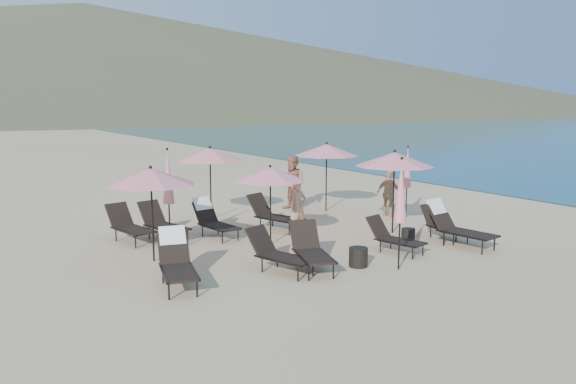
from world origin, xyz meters
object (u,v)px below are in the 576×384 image
lounger_2 (311,249)px  side_table_1 (408,236)px  lounger_9 (273,214)px  lounger_4 (443,224)px  umbrella_open_0 (151,177)px  lounger_5 (456,225)px  umbrella_closed_0 (401,192)px  lounger_6 (129,225)px  umbrella_closed_2 (168,178)px  beachgoer_a (298,208)px  beachgoer_c (389,193)px  beachgoer_b (293,183)px  umbrella_open_3 (210,155)px  umbrella_open_2 (394,159)px  lounger_1 (278,253)px  umbrella_open_4 (327,150)px  lounger_8 (213,219)px  umbrella_closed_1 (407,168)px  lounger_3 (394,237)px  lounger_7 (162,222)px  side_table_0 (358,257)px  umbrella_open_1 (270,174)px  lounger_0 (176,260)px

lounger_2 → side_table_1: 3.55m
lounger_9 → lounger_4: bearing=-64.5°
lounger_2 → umbrella_open_0: bearing=156.4°
lounger_5 → umbrella_closed_0: 3.14m
lounger_6 → umbrella_closed_2: 1.79m
side_table_1 → beachgoer_a: (-1.92, 2.43, 0.58)m
beachgoer_c → lounger_9: bearing=70.1°
lounger_9 → beachgoer_c: (4.22, -0.33, 0.29)m
lounger_9 → beachgoer_b: 3.16m
umbrella_closed_2 → beachgoer_b: (5.35, 2.33, -0.83)m
umbrella_open_0 → umbrella_open_3: 4.89m
umbrella_open_2 → side_table_1: bearing=-113.6°
lounger_1 → umbrella_open_4: (5.09, 5.25, 1.67)m
lounger_8 → beachgoer_a: size_ratio=1.11×
umbrella_closed_1 → umbrella_open_2: bearing=-143.0°
lounger_3 → umbrella_open_2: size_ratio=0.66×
lounger_8 → umbrella_open_3: size_ratio=0.73×
lounger_7 → lounger_8: lounger_8 is taller
umbrella_open_0 → lounger_1: bearing=-48.2°
lounger_5 → side_table_1: size_ratio=4.70×
lounger_3 → lounger_1: bearing=163.9°
umbrella_open_4 → side_table_0: umbrella_open_4 is taller
lounger_3 → umbrella_closed_0: (-0.90, -1.16, 1.37)m
lounger_7 → umbrella_open_2: (5.86, -2.82, 1.66)m
lounger_6 → umbrella_closed_1: (8.58, -1.61, 1.19)m
lounger_6 → umbrella_open_1: 4.09m
lounger_0 → side_table_1: size_ratio=4.50×
lounger_4 → lounger_9: size_ratio=0.84×
lounger_7 → beachgoer_a: 3.78m
umbrella_closed_0 → umbrella_closed_1: size_ratio=1.08×
lounger_6 → umbrella_closed_0: (4.36, -5.79, 1.32)m
lounger_7 → beachgoer_b: bearing=4.4°
lounger_7 → beachgoer_c: (7.39, -0.95, 0.31)m
umbrella_closed_0 → lounger_4: bearing=26.5°
lounger_2 → umbrella_closed_1: (5.87, 3.11, 1.18)m
lounger_6 → umbrella_closed_1: size_ratio=0.76×
lounger_3 → lounger_4: size_ratio=1.00×
lounger_2 → side_table_0: 1.14m
umbrella_closed_1 → umbrella_closed_2: 7.80m
umbrella_open_4 → beachgoer_c: bearing=-58.0°
lounger_1 → lounger_6: size_ratio=0.98×
umbrella_open_1 → umbrella_open_3: (0.04, 3.86, 0.21)m
lounger_3 → umbrella_open_3: (-2.17, 6.16, 1.69)m
umbrella_closed_2 → lounger_9: bearing=1.2°
lounger_3 → side_table_0: (-1.52, -0.50, -0.18)m
umbrella_open_0 → umbrella_open_2: (6.79, -0.80, 0.11)m
umbrella_closed_1 → beachgoer_b: umbrella_closed_1 is taller
umbrella_open_0 → lounger_2: bearing=-42.0°
umbrella_closed_1 → beachgoer_c: 1.04m
lounger_7 → beachgoer_c: beachgoer_c is taller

